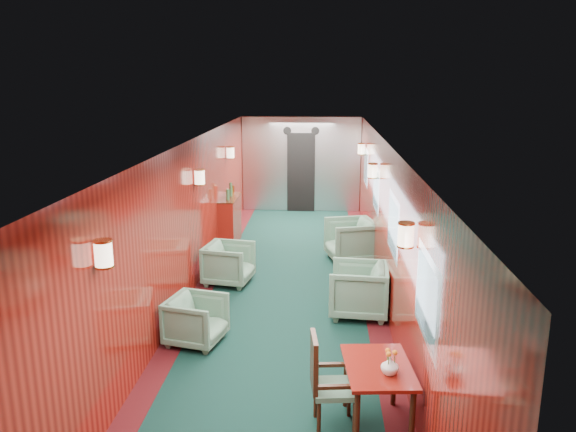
# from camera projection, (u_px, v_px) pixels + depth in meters

# --- Properties ---
(room) EXTENTS (12.00, 12.10, 2.40)m
(room) POSITION_uv_depth(u_px,v_px,m) (285.00, 195.00, 8.38)
(room) COLOR #0C2E26
(room) RESTS_ON ground
(bulkhead) EXTENTS (2.98, 0.17, 2.39)m
(bulkhead) POSITION_uv_depth(u_px,v_px,m) (301.00, 165.00, 14.21)
(bulkhead) COLOR silver
(bulkhead) RESTS_ON ground
(windows_right) EXTENTS (0.02, 8.60, 0.80)m
(windows_right) POSITION_uv_depth(u_px,v_px,m) (383.00, 205.00, 8.57)
(windows_right) COLOR silver
(windows_right) RESTS_ON ground
(wall_sconces) EXTENTS (2.97, 7.97, 0.25)m
(wall_sconces) POSITION_uv_depth(u_px,v_px,m) (288.00, 178.00, 8.89)
(wall_sconces) COLOR #FCE8C4
(wall_sconces) RESTS_ON ground
(dining_table) EXTENTS (0.70, 0.95, 0.67)m
(dining_table) POSITION_uv_depth(u_px,v_px,m) (378.00, 376.00, 5.37)
(dining_table) COLOR maroon
(dining_table) RESTS_ON ground
(side_chair) EXTENTS (0.48, 0.50, 0.97)m
(side_chair) POSITION_uv_depth(u_px,v_px,m) (326.00, 379.00, 5.39)
(side_chair) COLOR #22503D
(side_chair) RESTS_ON ground
(credenza) EXTENTS (0.34, 1.09, 1.26)m
(credenza) POSITION_uv_depth(u_px,v_px,m) (230.00, 220.00, 11.50)
(credenza) COLOR maroon
(credenza) RESTS_ON ground
(flower_vase) EXTENTS (0.18, 0.18, 0.17)m
(flower_vase) POSITION_uv_depth(u_px,v_px,m) (390.00, 366.00, 5.16)
(flower_vase) COLOR silver
(flower_vase) RESTS_ON dining_table
(armchair_left_near) EXTENTS (0.82, 0.81, 0.62)m
(armchair_left_near) POSITION_uv_depth(u_px,v_px,m) (196.00, 320.00, 7.19)
(armchair_left_near) COLOR #22503D
(armchair_left_near) RESTS_ON ground
(armchair_left_far) EXTENTS (0.86, 0.84, 0.68)m
(armchair_left_far) POSITION_uv_depth(u_px,v_px,m) (229.00, 264.00, 9.29)
(armchair_left_far) COLOR #22503D
(armchair_left_far) RESTS_ON ground
(armchair_right_near) EXTENTS (0.90, 0.88, 0.75)m
(armchair_right_near) POSITION_uv_depth(u_px,v_px,m) (358.00, 290.00, 8.04)
(armchair_right_near) COLOR #22503D
(armchair_right_near) RESTS_ON ground
(armchair_right_far) EXTENTS (1.05, 1.03, 0.79)m
(armchair_right_far) POSITION_uv_depth(u_px,v_px,m) (351.00, 240.00, 10.44)
(armchair_right_far) COLOR #22503D
(armchair_right_far) RESTS_ON ground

